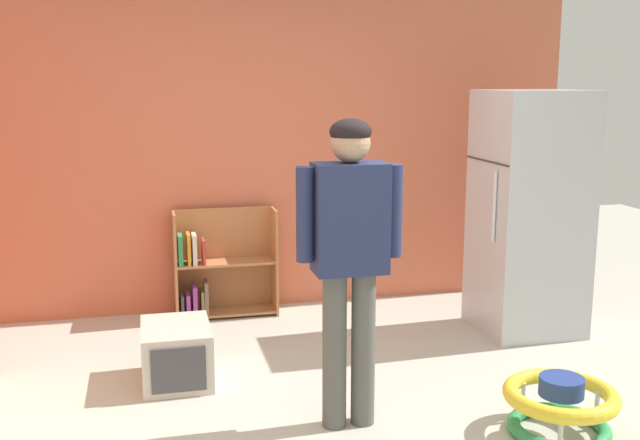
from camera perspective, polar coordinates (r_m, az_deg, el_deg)
name	(u,v)px	position (r m, az deg, el deg)	size (l,w,h in m)	color
ground_plane	(333,431)	(4.13, 0.97, -15.94)	(12.00, 12.00, 0.00)	#B9B7A8
back_wall	(261,143)	(5.99, -4.56, 5.94)	(5.20, 0.06, 2.70)	#CC6648
refrigerator	(529,213)	(5.64, 15.79, 0.52)	(0.73, 0.68, 1.78)	#B7BABF
bookshelf	(218,269)	(5.93, -7.87, -3.79)	(0.80, 0.28, 0.85)	#B17345
standing_person	(350,245)	(3.87, 2.30, -1.96)	(0.57, 0.22, 1.66)	#54534D
baby_walker	(560,406)	(4.23, 18.00, -13.47)	(0.60, 0.60, 0.32)	#2E944D
pet_carrier	(176,353)	(4.76, -10.99, -10.06)	(0.42, 0.55, 0.36)	beige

